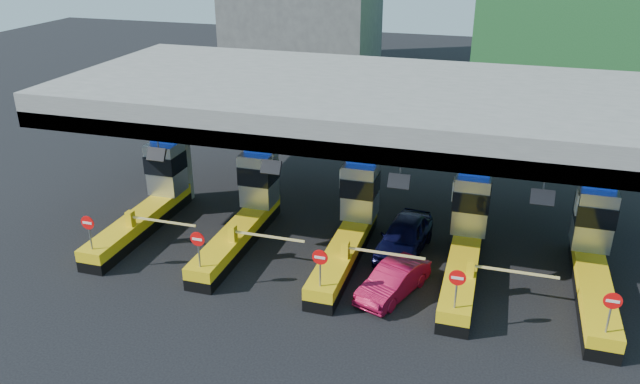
# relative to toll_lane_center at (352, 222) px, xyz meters

# --- Properties ---
(ground) EXTENTS (120.00, 120.00, 0.00)m
(ground) POSITION_rel_toll_lane_center_xyz_m (-0.00, -0.28, -1.40)
(ground) COLOR black
(ground) RESTS_ON ground
(toll_canopy) EXTENTS (28.00, 12.09, 7.00)m
(toll_canopy) POSITION_rel_toll_lane_center_xyz_m (-0.00, 2.59, 4.74)
(toll_canopy) COLOR slate
(toll_canopy) RESTS_ON ground
(toll_lane_far_left) EXTENTS (4.43, 8.00, 4.16)m
(toll_lane_far_left) POSITION_rel_toll_lane_center_xyz_m (-10.00, 0.00, 0.00)
(toll_lane_far_left) COLOR black
(toll_lane_far_left) RESTS_ON ground
(toll_lane_left) EXTENTS (4.43, 8.00, 4.16)m
(toll_lane_left) POSITION_rel_toll_lane_center_xyz_m (-5.00, 0.00, 0.00)
(toll_lane_left) COLOR black
(toll_lane_left) RESTS_ON ground
(toll_lane_center) EXTENTS (4.43, 8.00, 4.16)m
(toll_lane_center) POSITION_rel_toll_lane_center_xyz_m (0.00, 0.00, 0.00)
(toll_lane_center) COLOR black
(toll_lane_center) RESTS_ON ground
(toll_lane_right) EXTENTS (4.43, 8.00, 4.16)m
(toll_lane_right) POSITION_rel_toll_lane_center_xyz_m (5.00, 0.00, 0.00)
(toll_lane_right) COLOR black
(toll_lane_right) RESTS_ON ground
(toll_lane_far_right) EXTENTS (4.43, 8.00, 4.16)m
(toll_lane_far_right) POSITION_rel_toll_lane_center_xyz_m (10.00, 0.00, 0.00)
(toll_lane_far_right) COLOR black
(toll_lane_far_right) RESTS_ON ground
(van) EXTENTS (2.32, 4.78, 1.57)m
(van) POSITION_rel_toll_lane_center_xyz_m (2.29, 0.46, -0.61)
(van) COLOR black
(van) RESTS_ON ground
(red_car) EXTENTS (2.61, 4.04, 1.26)m
(red_car) POSITION_rel_toll_lane_center_xyz_m (2.48, -3.12, -0.77)
(red_car) COLOR maroon
(red_car) RESTS_ON ground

